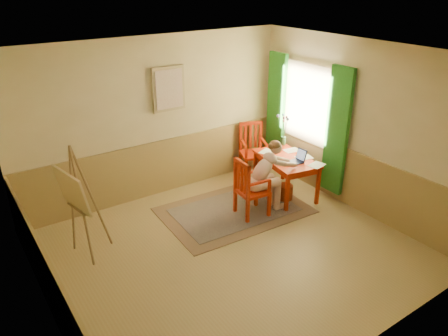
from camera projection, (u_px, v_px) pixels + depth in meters
room at (232, 163)px, 5.69m from camera, size 5.04×4.54×2.84m
wainscot at (202, 199)px, 6.67m from camera, size 5.00×4.50×1.00m
window at (305, 115)px, 7.79m from camera, size 0.12×2.01×2.20m
wall_portrait at (169, 89)px, 7.27m from camera, size 0.60×0.05×0.76m
rug at (234, 210)px, 7.32m from camera, size 2.48×1.72×0.02m
table at (286, 162)px, 7.61m from camera, size 0.91×1.30×0.72m
chair_left at (250, 188)px, 6.98m from camera, size 0.51×0.49×1.01m
chair_back at (253, 150)px, 8.44m from camera, size 0.61×0.62×1.05m
figure at (266, 174)px, 7.05m from camera, size 0.94×0.44×1.24m
laptop at (296, 160)px, 7.38m from camera, size 0.36×0.22×0.21m
papers at (294, 156)px, 7.64m from camera, size 0.75×1.22×0.00m
vase at (283, 131)px, 8.05m from camera, size 0.21×0.30×0.60m
wastebasket at (285, 192)px, 7.62m from camera, size 0.28×0.28×0.28m
easel at (75, 194)px, 5.73m from camera, size 0.62×0.76×1.70m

